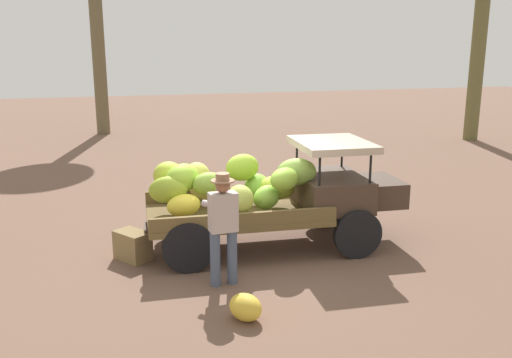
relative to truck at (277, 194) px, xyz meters
name	(u,v)px	position (x,y,z in m)	size (l,w,h in m)	color
ground_plane	(243,254)	(-0.66, -0.19, -0.96)	(60.00, 60.00, 0.00)	brown
truck	(277,194)	(0.00, 0.00, 0.00)	(4.54, 1.95, 1.85)	#412F24
farmer	(223,222)	(-1.23, -1.28, 0.01)	(0.53, 0.47, 1.70)	#4B5871
wooden_crate	(133,246)	(-2.47, 0.07, -0.72)	(0.59, 0.37, 0.48)	olive
loose_banana_bunch	(246,307)	(-1.20, -2.43, -0.78)	(0.48, 0.36, 0.35)	gold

